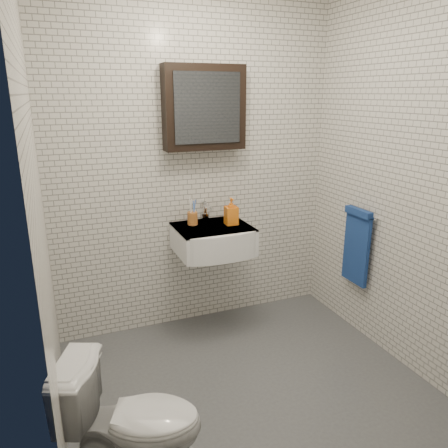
% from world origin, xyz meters
% --- Properties ---
extents(ground, '(2.20, 2.00, 0.01)m').
position_xyz_m(ground, '(0.00, 0.00, 0.01)').
color(ground, '#484B50').
rests_on(ground, ground).
extents(room_shell, '(2.22, 2.02, 2.51)m').
position_xyz_m(room_shell, '(0.00, 0.00, 1.47)').
color(room_shell, silver).
rests_on(room_shell, ground).
extents(washbasin, '(0.55, 0.50, 0.20)m').
position_xyz_m(washbasin, '(0.05, 0.73, 0.76)').
color(washbasin, white).
rests_on(washbasin, room_shell).
extents(faucet, '(0.06, 0.20, 0.15)m').
position_xyz_m(faucet, '(0.05, 0.93, 0.92)').
color(faucet, silver).
rests_on(faucet, washbasin).
extents(mirror_cabinet, '(0.60, 0.15, 0.60)m').
position_xyz_m(mirror_cabinet, '(0.05, 0.93, 1.70)').
color(mirror_cabinet, black).
rests_on(mirror_cabinet, room_shell).
extents(towel_rail, '(0.09, 0.30, 0.58)m').
position_xyz_m(towel_rail, '(1.04, 0.35, 0.72)').
color(towel_rail, silver).
rests_on(towel_rail, room_shell).
extents(toothbrush_cup, '(0.09, 0.09, 0.21)m').
position_xyz_m(toothbrush_cup, '(-0.07, 0.87, 0.90)').
color(toothbrush_cup, '#AF652B').
rests_on(toothbrush_cup, washbasin).
extents(soap_bottle, '(0.10, 0.10, 0.20)m').
position_xyz_m(soap_bottle, '(0.20, 0.77, 0.95)').
color(soap_bottle, orange).
rests_on(soap_bottle, washbasin).
extents(toilet, '(0.73, 0.59, 0.65)m').
position_xyz_m(toilet, '(-0.80, -0.41, 0.33)').
color(toilet, silver).
rests_on(toilet, ground).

